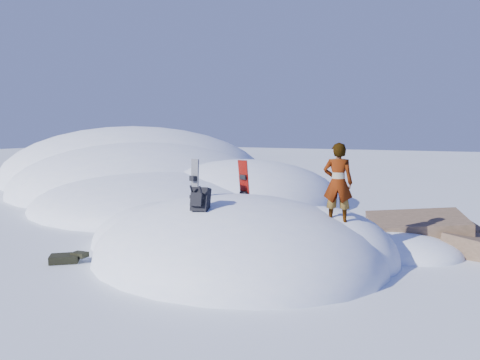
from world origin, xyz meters
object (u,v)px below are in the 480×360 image
at_px(snowboard_red, 244,187).
at_px(backpack, 200,199).
at_px(snowboard_dark, 194,190).
at_px(person, 338,183).

height_order(snowboard_red, backpack, snowboard_red).
relative_size(snowboard_dark, backpack, 2.53).
bearing_deg(backpack, snowboard_dark, 118.16).
bearing_deg(person, backpack, 21.51).
distance_m(snowboard_dark, backpack, 1.20).
relative_size(snowboard_red, snowboard_dark, 0.92).
bearing_deg(snowboard_red, snowboard_dark, -116.75).
bearing_deg(snowboard_red, person, -4.86).
xyz_separation_m(snowboard_red, backpack, (0.00, -2.07, -0.03)).
height_order(snowboard_dark, backpack, snowboard_dark).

